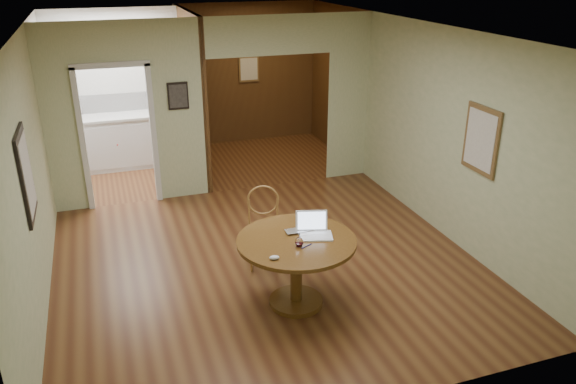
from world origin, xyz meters
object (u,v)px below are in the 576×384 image
object	(u,v)px
chair	(263,222)
open_laptop	(314,229)
dining_table	(296,256)
closed_laptop	(301,232)

from	to	relation	value
chair	open_laptop	bearing A→B (deg)	-55.59
chair	open_laptop	distance (m)	0.99
dining_table	chair	distance (m)	0.96
open_laptop	closed_laptop	world-z (taller)	open_laptop
closed_laptop	dining_table	bearing A→B (deg)	-130.95
chair	dining_table	bearing A→B (deg)	-68.93
chair	closed_laptop	world-z (taller)	chair
chair	closed_laptop	bearing A→B (deg)	-62.05
chair	open_laptop	size ratio (longest dim) A/B	2.57
chair	closed_laptop	size ratio (longest dim) A/B	3.15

